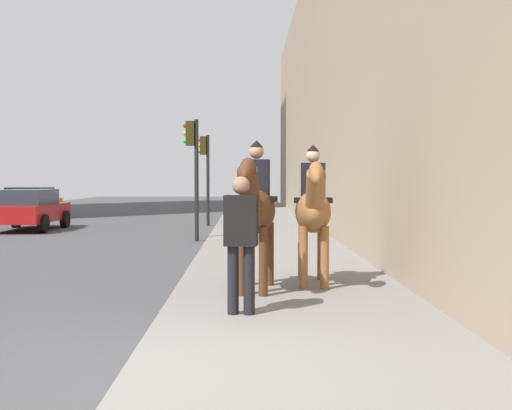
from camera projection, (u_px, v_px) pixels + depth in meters
The scene contains 8 objects.
sidewalk_slab at pixel (326, 379), 5.29m from camera, with size 120.00×3.55×0.12m, color slate.
mounted_horse_near at pixel (255, 208), 9.11m from camera, with size 2.15×0.76×2.25m.
mounted_horse_far at pixel (313, 209), 9.66m from camera, with size 2.15×0.66×2.21m.
pedestrian_greeting at pixel (241, 235), 7.55m from camera, with size 0.31×0.43×1.70m.
car_near_lane at pixel (28, 209), 21.57m from camera, with size 3.84×2.06×1.44m.
car_mid_lane at pixel (29, 203), 27.73m from camera, with size 3.94×2.16×1.44m.
traffic_light_near_curb at pixel (193, 159), 17.65m from camera, with size 0.20×0.44×3.51m.
traffic_light_far_curb at pixel (205, 165), 23.64m from camera, with size 0.20×0.44×3.49m.
Camera 1 is at (-5.22, -1.08, 1.78)m, focal length 43.21 mm.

